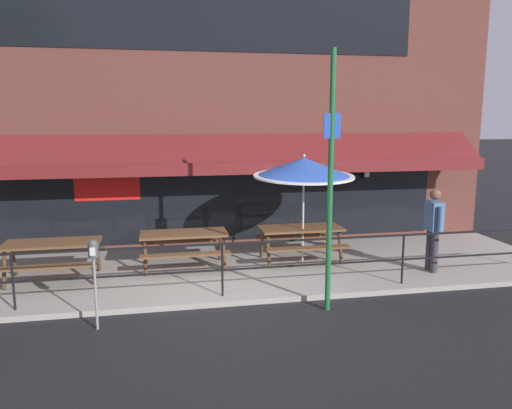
# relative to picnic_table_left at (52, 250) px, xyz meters

# --- Properties ---
(ground_plane) EXTENTS (120.00, 120.00, 0.00)m
(ground_plane) POSITION_rel_picnic_table_left_xyz_m (3.12, -1.80, -0.71)
(ground_plane) COLOR black
(patio_deck) EXTENTS (15.00, 4.00, 0.10)m
(patio_deck) POSITION_rel_picnic_table_left_xyz_m (3.12, 0.20, -0.66)
(patio_deck) COLOR #9E998E
(patio_deck) RESTS_ON ground
(restaurant_building) EXTENTS (15.00, 1.60, 7.80)m
(restaurant_building) POSITION_rel_picnic_table_left_xyz_m (3.12, 2.43, 3.16)
(restaurant_building) COLOR brown
(restaurant_building) RESTS_ON ground
(patio_railing) EXTENTS (13.84, 0.04, 0.97)m
(patio_railing) POSITION_rel_picnic_table_left_xyz_m (3.12, -1.50, 0.09)
(patio_railing) COLOR black
(patio_railing) RESTS_ON patio_deck
(picnic_table_left) EXTENTS (1.80, 1.42, 0.76)m
(picnic_table_left) POSITION_rel_picnic_table_left_xyz_m (0.00, 0.00, 0.00)
(picnic_table_left) COLOR brown
(picnic_table_left) RESTS_ON patio_deck
(picnic_table_centre) EXTENTS (1.80, 1.42, 0.76)m
(picnic_table_centre) POSITION_rel_picnic_table_left_xyz_m (2.54, 0.33, 0.00)
(picnic_table_centre) COLOR brown
(picnic_table_centre) RESTS_ON patio_deck
(picnic_table_right) EXTENTS (1.80, 1.42, 0.76)m
(picnic_table_right) POSITION_rel_picnic_table_left_xyz_m (5.09, 0.35, 0.00)
(picnic_table_right) COLOR brown
(picnic_table_right) RESTS_ON patio_deck
(patio_umbrella_right) EXTENTS (2.14, 2.14, 2.38)m
(patio_umbrella_right) POSITION_rel_picnic_table_left_xyz_m (5.09, 0.19, 1.47)
(patio_umbrella_right) COLOR #B7B2A8
(patio_umbrella_right) RESTS_ON patio_deck
(pedestrian_walking) EXTENTS (0.26, 0.62, 1.71)m
(pedestrian_walking) POSITION_rel_picnic_table_left_xyz_m (7.54, -0.88, 0.35)
(pedestrian_walking) COLOR #333338
(pedestrian_walking) RESTS_ON patio_deck
(parking_meter_near) EXTENTS (0.15, 0.16, 1.42)m
(parking_meter_near) POSITION_rel_picnic_table_left_xyz_m (1.06, -2.32, 0.44)
(parking_meter_near) COLOR gray
(parking_meter_near) RESTS_ON ground
(street_sign_pole) EXTENTS (0.28, 0.09, 4.31)m
(street_sign_pole) POSITION_rel_picnic_table_left_xyz_m (4.81, -2.25, 1.51)
(street_sign_pole) COLOR #1E6033
(street_sign_pole) RESTS_ON ground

